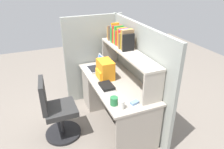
# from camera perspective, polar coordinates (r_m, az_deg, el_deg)

# --- Properties ---
(ground_plane) EXTENTS (8.00, 8.00, 0.00)m
(ground_plane) POSITION_cam_1_polar(r_m,az_deg,el_deg) (3.53, 0.77, -12.28)
(ground_plane) COLOR slate
(desk) EXTENTS (1.60, 0.70, 0.73)m
(desk) POSITION_cam_1_polar(r_m,az_deg,el_deg) (3.60, -1.62, -3.63)
(desk) COLOR #AAA093
(desk) RESTS_ON ground_plane
(cubicle_partition_rear) EXTENTS (1.84, 0.05, 1.55)m
(cubicle_partition_rear) POSITION_cam_1_polar(r_m,az_deg,el_deg) (3.26, 7.02, 0.11)
(cubicle_partition_rear) COLOR #939991
(cubicle_partition_rear) RESTS_ON ground_plane
(cubicle_partition_left) EXTENTS (0.05, 1.06, 1.55)m
(cubicle_partition_left) POSITION_cam_1_polar(r_m,az_deg,el_deg) (3.81, -4.87, 4.30)
(cubicle_partition_left) COLOR #939991
(cubicle_partition_left) RESTS_ON ground_plane
(overhead_hutch) EXTENTS (1.44, 0.28, 0.45)m
(overhead_hutch) POSITION_cam_1_polar(r_m,az_deg,el_deg) (3.05, 4.36, 4.70)
(overhead_hutch) COLOR #B3A99C
(overhead_hutch) RESTS_ON desk
(reference_books_on_shelf) EXTENTS (0.64, 0.19, 0.30)m
(reference_books_on_shelf) POSITION_cam_1_polar(r_m,az_deg,el_deg) (3.22, 2.20, 10.24)
(reference_books_on_shelf) COLOR orange
(reference_books_on_shelf) RESTS_ON overhead_hutch
(laptop) EXTENTS (0.32, 0.27, 0.22)m
(laptop) POSITION_cam_1_polar(r_m,az_deg,el_deg) (3.49, -4.05, 2.25)
(laptop) COLOR #B7BABF
(laptop) RESTS_ON desk
(backpack) EXTENTS (0.30, 0.22, 0.28)m
(backpack) POSITION_cam_1_polar(r_m,az_deg,el_deg) (3.16, -1.90, 1.33)
(backpack) COLOR orange
(backpack) RESTS_ON desk
(computer_mouse) EXTENTS (0.08, 0.12, 0.03)m
(computer_mouse) POSITION_cam_1_polar(r_m,az_deg,el_deg) (2.63, 6.13, -7.60)
(computer_mouse) COLOR #7299C6
(computer_mouse) RESTS_ON desk
(paper_cup) EXTENTS (0.08, 0.08, 0.11)m
(paper_cup) POSITION_cam_1_polar(r_m,az_deg,el_deg) (2.52, 2.56, -8.16)
(paper_cup) COLOR white
(paper_cup) RESTS_ON desk
(snack_canister) EXTENTS (0.10, 0.10, 0.10)m
(snack_canister) POSITION_cam_1_polar(r_m,az_deg,el_deg) (2.58, 0.55, -7.21)
(snack_canister) COLOR #26723F
(snack_canister) RESTS_ON desk
(desk_book_stack) EXTENTS (0.26, 0.17, 0.06)m
(desk_book_stack) POSITION_cam_1_polar(r_m,az_deg,el_deg) (2.92, -1.46, -3.29)
(desk_book_stack) COLOR white
(desk_book_stack) RESTS_ON desk
(office_chair) EXTENTS (0.52, 0.52, 0.93)m
(office_chair) POSITION_cam_1_polar(r_m,az_deg,el_deg) (3.13, -14.78, -10.08)
(office_chair) COLOR black
(office_chair) RESTS_ON ground_plane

